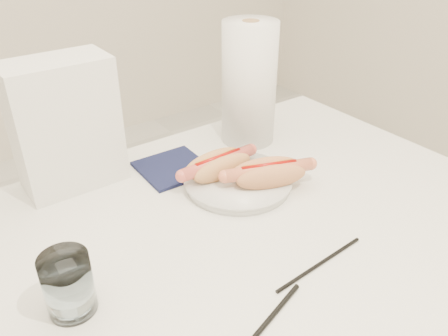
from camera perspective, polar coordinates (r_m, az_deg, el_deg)
table at (r=0.84m, az=-0.90°, el=-12.22°), size 1.20×0.80×0.75m
plate at (r=0.94m, az=1.76°, el=-1.80°), size 0.27×0.27×0.02m
hotdog_left at (r=0.93m, az=-0.74°, el=0.34°), size 0.18×0.07×0.05m
hotdog_right at (r=0.91m, az=5.61°, el=-0.66°), size 0.18×0.12×0.05m
water_glass at (r=0.69m, az=-18.96°, el=-13.63°), size 0.07×0.07×0.10m
chopstick_far at (r=0.77m, az=11.95°, el=-11.66°), size 0.20×0.02×0.01m
napkin_box at (r=0.94m, az=-19.29°, el=5.12°), size 0.20×0.11×0.26m
navy_napkin at (r=1.00m, az=-6.44°, el=0.06°), size 0.14×0.14×0.01m
paper_towel_roll at (r=1.07m, az=3.15°, el=10.50°), size 0.13×0.13×0.29m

